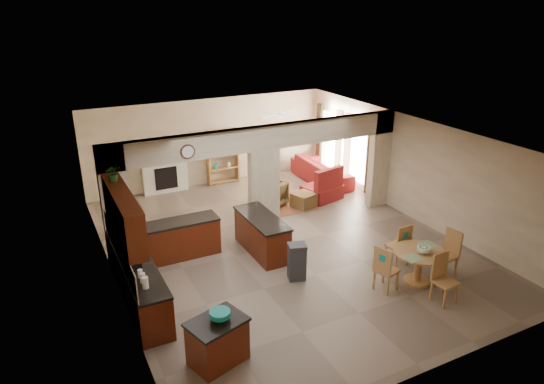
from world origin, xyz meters
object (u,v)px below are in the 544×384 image
kitchen_island (218,341)px  dining_table (419,262)px  sofa (321,171)px  armchair (270,194)px

kitchen_island → dining_table: kitchen_island is taller
sofa → dining_table: bearing=169.3°
kitchen_island → dining_table: bearing=-12.2°
dining_table → armchair: size_ratio=1.34×
dining_table → sofa: sofa is taller
sofa → armchair: 2.68m
kitchen_island → armchair: size_ratio=1.33×
kitchen_island → dining_table: (4.69, 0.38, 0.09)m
sofa → armchair: size_ratio=3.20×
sofa → armchair: bearing=116.7°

